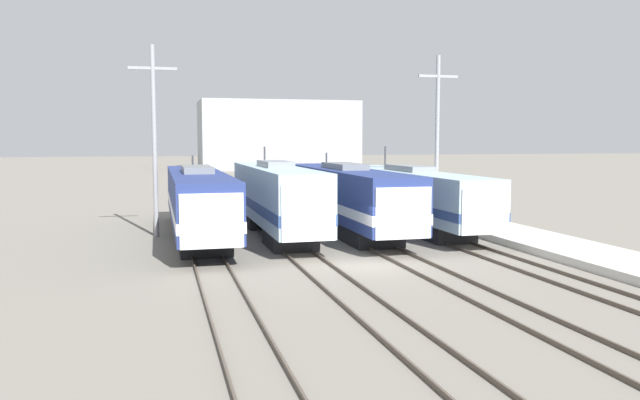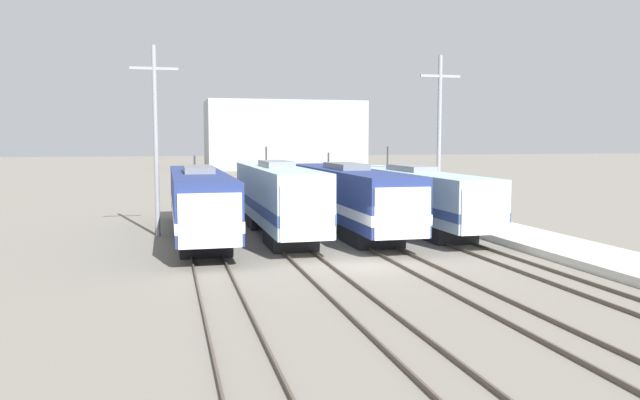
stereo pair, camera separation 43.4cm
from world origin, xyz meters
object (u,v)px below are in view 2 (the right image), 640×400
locomotive_center_left (278,198)px  catenary_tower_right (439,136)px  locomotive_far_right (413,196)px  catenary_tower_left (156,136)px  locomotive_far_left (199,201)px  locomotive_center_right (348,197)px

locomotive_center_left → catenary_tower_right: (10.82, 1.88, 3.57)m
locomotive_far_right → catenary_tower_right: catenary_tower_right is taller
catenary_tower_left → catenary_tower_right: 17.55m
catenary_tower_left → catenary_tower_right: size_ratio=1.00×
locomotive_far_left → locomotive_center_left: bearing=-6.2°
locomotive_center_left → locomotive_center_right: bearing=8.4°
locomotive_far_left → catenary_tower_left: (-2.30, 1.40, 3.70)m
locomotive_far_right → locomotive_center_right: bearing=-172.3°
locomotive_center_right → catenary_tower_left: (-11.14, 1.23, 3.66)m
locomotive_center_right → locomotive_center_left: bearing=-171.6°
locomotive_center_left → catenary_tower_left: catenary_tower_left is taller
locomotive_center_right → catenary_tower_left: 11.79m
locomotive_center_right → locomotive_far_right: size_ratio=0.98×
locomotive_far_right → catenary_tower_right: (1.98, 0.63, 3.76)m
locomotive_far_left → catenary_tower_right: size_ratio=1.76×
locomotive_center_right → catenary_tower_right: 7.48m
locomotive_far_left → locomotive_center_right: locomotive_center_right is taller
locomotive_far_right → locomotive_far_left: bearing=-176.7°
locomotive_far_left → catenary_tower_right: catenary_tower_right is taller
catenary_tower_right → locomotive_center_left: bearing=-170.1°
locomotive_far_left → locomotive_far_right: size_ratio=0.99×
locomotive_center_left → locomotive_far_right: bearing=8.0°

